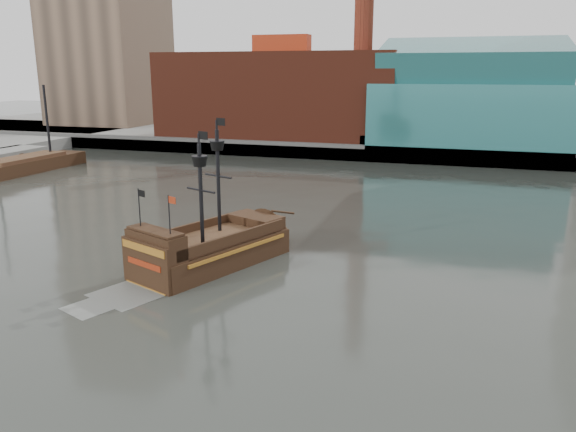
% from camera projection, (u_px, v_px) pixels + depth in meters
% --- Properties ---
extents(ground, '(400.00, 400.00, 0.00)m').
position_uv_depth(ground, '(248.00, 341.00, 29.76)').
color(ground, '#2A2D28').
rests_on(ground, ground).
extents(promenade_far, '(220.00, 60.00, 2.00)m').
position_uv_depth(promenade_far, '(415.00, 136.00, 114.32)').
color(promenade_far, slate).
rests_on(promenade_far, ground).
extents(seawall, '(220.00, 1.00, 2.60)m').
position_uv_depth(seawall, '(397.00, 155.00, 87.05)').
color(seawall, '#4C4C49').
rests_on(seawall, ground).
extents(skyline, '(149.00, 45.00, 62.00)m').
position_uv_depth(skyline, '(448.00, 9.00, 100.02)').
color(skyline, brown).
rests_on(skyline, promenade_far).
extents(pirate_ship, '(9.83, 15.82, 11.40)m').
position_uv_depth(pirate_ship, '(211.00, 252.00, 41.10)').
color(pirate_ship, black).
rests_on(pirate_ship, ground).
extents(docked_vessel, '(5.10, 20.08, 13.57)m').
position_uv_depth(docked_vessel, '(26.00, 166.00, 79.05)').
color(docked_vessel, black).
rests_on(docked_vessel, ground).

